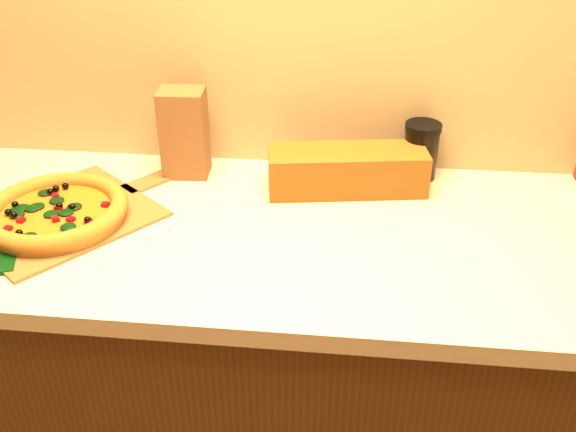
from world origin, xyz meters
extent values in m
cube|color=#4E2A10|center=(0.00, 1.43, 0.43)|extent=(2.80, 0.65, 0.86)
cube|color=beige|center=(0.00, 1.43, 0.88)|extent=(2.84, 0.68, 0.04)
cube|color=brown|center=(-0.47, 1.41, 0.90)|extent=(0.49, 0.50, 0.01)
cube|color=brown|center=(-0.32, 1.60, 0.90)|extent=(0.14, 0.15, 0.01)
cylinder|color=#B86C2E|center=(-0.47, 1.39, 0.91)|extent=(0.30, 0.30, 0.01)
cylinder|color=orange|center=(-0.47, 1.39, 0.93)|extent=(0.25, 0.25, 0.01)
torus|color=brown|center=(-0.47, 1.39, 0.93)|extent=(0.31, 0.31, 0.04)
ellipsoid|color=black|center=(-0.42, 1.42, 0.93)|extent=(0.03, 0.03, 0.01)
sphere|color=black|center=(-0.51, 1.37, 0.94)|extent=(0.02, 0.02, 0.02)
cube|color=#970512|center=(-0.45, 1.35, 0.93)|extent=(0.02, 0.02, 0.01)
cube|color=brown|center=(0.16, 1.61, 0.95)|extent=(0.39, 0.18, 0.10)
cube|color=brown|center=(-0.24, 1.66, 1.01)|extent=(0.11, 0.09, 0.22)
cylinder|color=black|center=(0.34, 1.70, 0.96)|extent=(0.08, 0.08, 0.13)
cylinder|color=black|center=(0.34, 1.70, 1.03)|extent=(0.09, 0.09, 0.02)
camera|label=1|loc=(0.16, 0.25, 1.64)|focal=40.00mm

